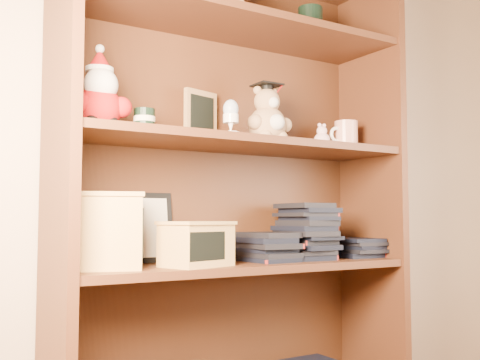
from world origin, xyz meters
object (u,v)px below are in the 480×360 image
object	(u,v)px
teacher_mug	(346,136)
treats_box	(107,230)
bookcase	(232,193)
grad_teddy_bear	(268,120)

from	to	relation	value
teacher_mug	treats_box	world-z (taller)	teacher_mug
bookcase	teacher_mug	size ratio (longest dim) A/B	13.23
bookcase	teacher_mug	xyz separation A→B (m)	(0.47, -0.05, 0.22)
bookcase	teacher_mug	distance (m)	0.52
grad_teddy_bear	teacher_mug	size ratio (longest dim) A/B	1.73
grad_teddy_bear	teacher_mug	xyz separation A→B (m)	(0.35, 0.01, -0.03)
treats_box	grad_teddy_bear	bearing A→B (deg)	-0.56
bookcase	grad_teddy_bear	xyz separation A→B (m)	(0.11, -0.06, 0.25)
bookcase	grad_teddy_bear	bearing A→B (deg)	-27.18
bookcase	grad_teddy_bear	world-z (taller)	bookcase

